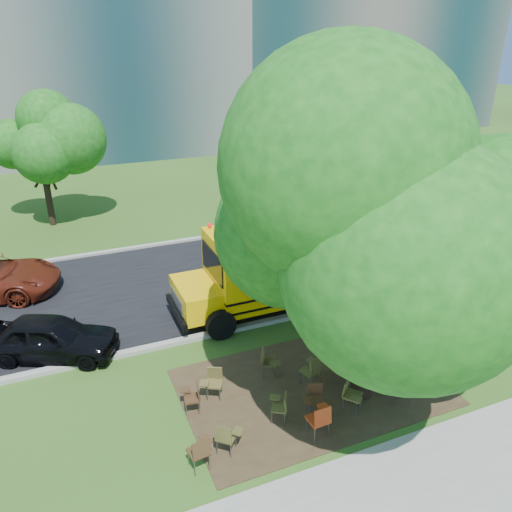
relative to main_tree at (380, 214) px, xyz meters
name	(u,v)px	position (x,y,z in m)	size (l,w,h in m)	color
ground	(271,385)	(-2.07, 1.28, -5.14)	(160.00, 160.00, 0.00)	#304A17
dirt_patch	(312,387)	(-1.07, 0.78, -5.12)	(7.00, 4.50, 0.03)	#382819
asphalt_road	(198,280)	(-2.07, 8.28, -5.12)	(80.00, 8.00, 0.04)	black
kerb_near	(233,329)	(-2.07, 4.28, -5.07)	(80.00, 0.25, 0.14)	gray
kerb_far	(172,242)	(-2.07, 12.38, -5.07)	(80.00, 0.25, 0.14)	gray
bg_tree_2	(39,142)	(-7.07, 17.28, -0.92)	(4.80, 4.80, 6.62)	black
bg_tree_3	(301,114)	(5.93, 15.28, -0.11)	(5.60, 5.60, 7.84)	black
bg_tree_4	(432,121)	(13.93, 14.28, -0.80)	(5.00, 5.00, 6.85)	black
main_tree	(380,214)	(0.00, 0.00, 0.00)	(7.13, 7.13, 8.71)	black
school_bus	(349,250)	(2.87, 5.28, -3.45)	(11.98, 2.76, 2.92)	#EDB507
chair_0	(200,450)	(-4.70, -0.76, -4.58)	(0.60, 0.59, 0.91)	#432D18
chair_1	(226,436)	(-4.03, -0.56, -4.61)	(0.74, 0.58, 0.86)	#4B4720
chair_2	(281,404)	(-2.41, -0.07, -4.63)	(0.55, 0.69, 0.82)	#504C22
chair_3	(314,396)	(-1.50, -0.11, -4.61)	(0.66, 0.52, 0.84)	#492C1A
chair_4	(320,417)	(-1.80, -0.93, -4.54)	(0.63, 0.59, 0.97)	#B73613
chair_5	(351,393)	(-0.62, -0.40, -4.58)	(0.61, 0.77, 0.91)	brown
chair_6	(404,383)	(0.87, -0.61, -4.56)	(0.56, 0.71, 0.93)	#4A311A
chair_7	(390,364)	(1.10, 0.29, -4.64)	(0.69, 0.54, 0.81)	#45421E
chair_8	(193,395)	(-4.32, 1.11, -4.62)	(0.49, 0.61, 0.83)	#412917
chair_9	(213,380)	(-3.66, 1.47, -4.60)	(0.72, 0.56, 0.87)	brown
chair_10	(267,360)	(-2.00, 1.72, -4.59)	(0.54, 0.69, 0.88)	#463E1E
chair_11	(313,368)	(-1.04, 0.83, -4.55)	(0.65, 0.73, 0.95)	#4D4B21
chair_12	(344,357)	(0.03, 0.94, -4.55)	(0.60, 0.76, 0.95)	#AC4B12
black_car	(51,337)	(-7.55, 5.08, -4.47)	(1.56, 3.89, 1.33)	black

